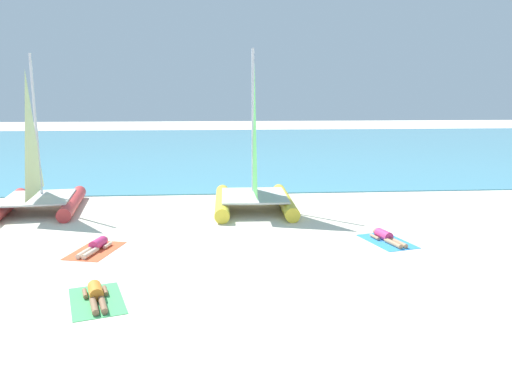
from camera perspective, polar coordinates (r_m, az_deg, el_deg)
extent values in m
plane|color=beige|center=(22.63, -1.09, -0.34)|extent=(120.00, 120.00, 0.00)
cube|color=#4C9EB7|center=(42.56, -2.74, 5.09)|extent=(120.00, 40.00, 0.05)
cylinder|color=yellow|center=(19.89, -3.83, -1.17)|extent=(0.63, 4.74, 0.54)
cylinder|color=yellow|center=(20.02, 3.29, -1.08)|extent=(0.63, 4.74, 0.54)
cube|color=silver|center=(19.63, -0.22, -0.40)|extent=(2.54, 3.07, 0.07)
cylinder|color=silver|center=(19.94, -0.34, 7.86)|extent=(0.11, 0.11, 5.64)
pyramid|color=#4CA54C|center=(18.84, -0.15, 7.15)|extent=(0.11, 2.48, 4.73)
cylinder|color=#CC3838|center=(21.58, -26.33, -1.37)|extent=(1.12, 4.60, 0.52)
cylinder|color=#CC3838|center=(21.11, -20.02, -1.13)|extent=(1.12, 4.60, 0.52)
cube|color=silver|center=(21.05, -23.38, -0.59)|extent=(2.76, 3.22, 0.07)
cylinder|color=silver|center=(21.35, -23.60, 6.84)|extent=(0.11, 0.11, 5.44)
pyramid|color=#EAEA99|center=(20.31, -24.15, 6.16)|extent=(0.38, 2.38, 4.57)
cube|color=#EA5933|center=(15.45, -17.70, -6.32)|extent=(1.54, 2.11, 0.01)
cylinder|color=#D83372|center=(15.58, -17.39, -5.56)|extent=(0.44, 0.68, 0.30)
sphere|color=beige|center=(15.93, -16.73, -5.16)|extent=(0.22, 0.22, 0.22)
cylinder|color=beige|center=(15.09, -18.81, -6.50)|extent=(0.33, 0.79, 0.14)
cylinder|color=beige|center=(15.01, -18.20, -6.56)|extent=(0.33, 0.79, 0.14)
cylinder|color=beige|center=(15.83, -17.83, -5.66)|extent=(0.21, 0.46, 0.10)
cylinder|color=beige|center=(15.64, -16.40, -5.78)|extent=(0.21, 0.46, 0.10)
cube|color=#4CB266|center=(11.89, -17.54, -11.62)|extent=(1.62, 2.14, 0.01)
cylinder|color=orange|center=(12.02, -17.67, -10.58)|extent=(0.47, 0.68, 0.30)
sphere|color=#8C6647|center=(12.40, -17.83, -9.90)|extent=(0.22, 0.22, 0.22)
cylinder|color=#8C6647|center=(11.44, -17.83, -12.14)|extent=(0.37, 0.79, 0.14)
cylinder|color=#8C6647|center=(11.45, -16.91, -12.06)|extent=(0.37, 0.79, 0.14)
cylinder|color=#8C6647|center=(12.19, -18.76, -10.80)|extent=(0.23, 0.46, 0.10)
cylinder|color=#8C6647|center=(12.21, -16.66, -10.62)|extent=(0.23, 0.46, 0.10)
cube|color=#338CD8|center=(16.13, 14.59, -5.41)|extent=(1.54, 2.12, 0.01)
cylinder|color=#D83372|center=(16.25, 14.22, -4.70)|extent=(0.45, 0.68, 0.30)
sphere|color=tan|center=(16.58, 13.45, -4.35)|extent=(0.22, 0.22, 0.22)
cylinder|color=tan|center=(15.71, 15.23, -5.61)|extent=(0.33, 0.79, 0.14)
cylinder|color=tan|center=(15.81, 15.78, -5.53)|extent=(0.33, 0.79, 0.14)
cylinder|color=tan|center=(16.28, 13.26, -4.95)|extent=(0.21, 0.46, 0.10)
cylinder|color=tan|center=(16.52, 14.56, -4.79)|extent=(0.21, 0.46, 0.10)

